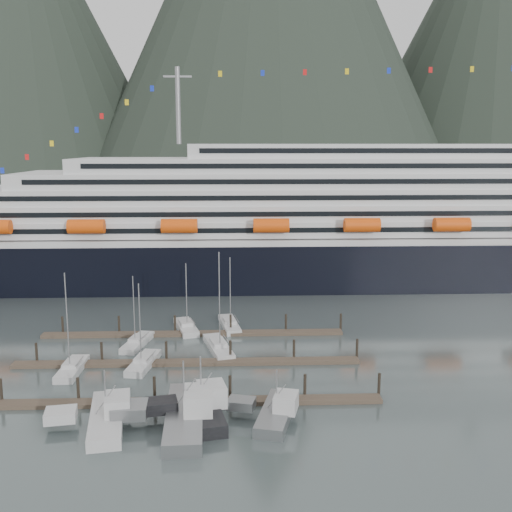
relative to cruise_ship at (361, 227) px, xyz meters
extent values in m
plane|color=#455152|center=(-30.03, -54.94, -12.04)|extent=(1600.00, 1600.00, 0.00)
cone|color=black|center=(-250.03, 545.06, 132.96)|extent=(340.00, 340.00, 340.00)
cone|color=black|center=(269.97, 565.06, 142.96)|extent=(360.00, 360.00, 360.00)
cube|color=black|center=(-5.03, 0.06, -8.04)|extent=(210.00, 28.00, 12.00)
cube|color=silver|center=(-5.03, 0.06, -1.54)|extent=(205.80, 27.44, 1.50)
cube|color=silver|center=(-0.03, 0.06, 1.06)|extent=(185.00, 26.00, 3.20)
cube|color=black|center=(-0.03, -12.99, 1.22)|extent=(175.75, 0.20, 1.00)
cube|color=silver|center=(1.97, 0.06, 4.26)|extent=(180.00, 25.00, 3.20)
cube|color=black|center=(1.97, -12.49, 4.42)|extent=(171.00, 0.20, 1.00)
cube|color=silver|center=(3.97, 0.06, 7.46)|extent=(172.00, 24.00, 3.20)
cube|color=black|center=(3.97, -11.99, 7.62)|extent=(163.40, 0.20, 1.00)
cube|color=silver|center=(5.97, 0.06, 10.66)|extent=(160.00, 23.00, 3.20)
cube|color=black|center=(5.97, -11.49, 10.82)|extent=(152.00, 0.20, 1.00)
cube|color=silver|center=(7.97, 0.06, 13.76)|extent=(140.00, 22.00, 3.00)
cube|color=black|center=(7.97, -10.99, 13.91)|extent=(133.00, 0.20, 1.00)
cube|color=silver|center=(9.97, 0.06, 16.76)|extent=(95.00, 20.00, 3.00)
cube|color=black|center=(9.97, -9.99, 16.91)|extent=(90.25, 0.20, 1.00)
cylinder|color=gray|center=(-40.03, 0.06, 26.26)|extent=(1.00, 1.00, 16.00)
cylinder|color=#FF510D|center=(-57.03, -14.94, 2.46)|extent=(7.00, 2.80, 2.80)
cylinder|color=#FF510D|center=(-39.03, -14.94, 2.46)|extent=(7.00, 2.80, 2.80)
cylinder|color=#FF510D|center=(-21.03, -14.94, 2.46)|extent=(7.00, 2.80, 2.80)
cylinder|color=#FF510D|center=(-3.03, -14.94, 2.46)|extent=(7.00, 2.80, 2.80)
cylinder|color=#FF510D|center=(14.97, -14.94, 2.46)|extent=(7.00, 2.80, 2.80)
cube|color=#4D3E32|center=(-35.03, -64.94, -11.79)|extent=(48.00, 2.00, 0.50)
cylinder|color=black|center=(-56.03, -63.84, -10.64)|extent=(0.36, 0.36, 3.20)
cylinder|color=black|center=(-47.03, -63.84, -10.64)|extent=(0.36, 0.36, 3.20)
cylinder|color=black|center=(-38.03, -63.84, -10.64)|extent=(0.36, 0.36, 3.20)
cylinder|color=black|center=(-29.03, -63.84, -10.64)|extent=(0.36, 0.36, 3.20)
cylinder|color=black|center=(-20.03, -63.84, -10.64)|extent=(0.36, 0.36, 3.20)
cylinder|color=black|center=(-11.03, -63.84, -10.64)|extent=(0.36, 0.36, 3.20)
cube|color=#4D3E32|center=(-35.03, -51.94, -11.79)|extent=(48.00, 2.00, 0.50)
cylinder|color=black|center=(-56.03, -50.84, -10.64)|extent=(0.36, 0.36, 3.20)
cylinder|color=black|center=(-47.03, -50.84, -10.64)|extent=(0.36, 0.36, 3.20)
cylinder|color=black|center=(-38.03, -50.84, -10.64)|extent=(0.36, 0.36, 3.20)
cylinder|color=black|center=(-29.03, -50.84, -10.64)|extent=(0.36, 0.36, 3.20)
cylinder|color=black|center=(-20.03, -50.84, -10.64)|extent=(0.36, 0.36, 3.20)
cylinder|color=black|center=(-11.03, -50.84, -10.64)|extent=(0.36, 0.36, 3.20)
cube|color=#4D3E32|center=(-35.03, -38.94, -11.79)|extent=(48.00, 2.00, 0.50)
cylinder|color=black|center=(-56.03, -37.84, -10.64)|extent=(0.36, 0.36, 3.20)
cylinder|color=black|center=(-47.03, -37.84, -10.64)|extent=(0.36, 0.36, 3.20)
cylinder|color=black|center=(-38.03, -37.84, -10.64)|extent=(0.36, 0.36, 3.20)
cylinder|color=black|center=(-29.03, -37.84, -10.64)|extent=(0.36, 0.36, 3.20)
cylinder|color=black|center=(-20.03, -37.84, -10.64)|extent=(0.36, 0.36, 3.20)
cylinder|color=black|center=(-11.03, -37.84, -10.64)|extent=(0.36, 0.36, 3.20)
cube|color=silver|center=(-50.28, -54.31, -11.79)|extent=(2.71, 8.78, 1.36)
cube|color=silver|center=(-50.28, -54.31, -10.92)|extent=(2.00, 3.09, 0.78)
cylinder|color=gray|center=(-50.30, -55.18, -4.68)|extent=(0.16, 0.16, 12.98)
cube|color=silver|center=(-41.01, -52.47, -11.79)|extent=(3.99, 9.39, 1.34)
cube|color=silver|center=(-41.01, -52.47, -10.94)|extent=(2.42, 3.46, 0.77)
cylinder|color=gray|center=(-41.17, -53.37, -5.65)|extent=(0.15, 0.15, 11.05)
cube|color=silver|center=(-30.83, -46.37, -11.79)|extent=(5.14, 11.30, 1.40)
cube|color=silver|center=(-30.83, -46.37, -10.89)|extent=(2.86, 4.21, 0.80)
cylinder|color=gray|center=(-30.57, -47.44, -4.06)|extent=(0.16, 0.16, 14.16)
cube|color=silver|center=(-43.23, -43.61, -11.79)|extent=(4.15, 9.36, 1.27)
cube|color=silver|center=(-43.23, -43.61, -11.00)|extent=(2.42, 3.48, 0.73)
cylinder|color=gray|center=(-43.41, -44.50, -6.13)|extent=(0.15, 0.15, 10.18)
cube|color=silver|center=(-36.38, -36.21, -11.79)|extent=(4.93, 9.51, 1.42)
cube|color=silver|center=(-36.38, -36.21, -10.87)|extent=(2.79, 3.62, 0.81)
cylinder|color=gray|center=(-36.14, -37.09, -5.89)|extent=(0.16, 0.16, 10.48)
cube|color=silver|center=(-29.23, -34.94, -11.79)|extent=(4.04, 10.19, 1.32)
cube|color=silver|center=(-29.23, -34.94, -10.95)|extent=(2.43, 3.74, 0.76)
cylinder|color=gray|center=(-29.07, -35.92, -5.56)|extent=(0.15, 0.15, 11.25)
cube|color=silver|center=(-42.48, -69.94, -11.69)|extent=(5.37, 12.86, 1.92)
cube|color=silver|center=(-47.16, -70.69, -10.50)|extent=(3.65, 3.22, 1.15)
cube|color=silver|center=(-41.25, -69.75, -9.83)|extent=(3.24, 4.12, 2.11)
cube|color=black|center=(-41.25, -69.75, -9.06)|extent=(3.01, 3.84, 0.48)
cylinder|color=gray|center=(-42.48, -69.94, -8.20)|extent=(0.15, 0.15, 4.80)
cube|color=black|center=(-32.25, -68.25, -11.69)|extent=(6.20, 12.44, 2.16)
cube|color=black|center=(-36.68, -69.16, -10.31)|extent=(4.13, 3.30, 1.30)
cube|color=silver|center=(-31.08, -68.02, -9.55)|extent=(3.68, 4.10, 2.38)
cube|color=black|center=(-31.08, -68.02, -8.69)|extent=(3.42, 3.83, 0.54)
cylinder|color=gray|center=(-32.25, -68.25, -7.71)|extent=(0.17, 0.17, 5.41)
cube|color=gray|center=(-34.00, -69.94, -11.69)|extent=(4.64, 15.62, 2.21)
cube|color=gray|center=(-39.87, -70.19, -10.27)|extent=(3.90, 3.56, 1.33)
cube|color=silver|center=(-32.46, -69.88, -9.50)|extent=(3.29, 4.77, 2.43)
cube|color=black|center=(-32.46, -69.88, -8.62)|extent=(3.05, 4.45, 0.55)
cylinder|color=gray|center=(-34.00, -69.94, -7.62)|extent=(0.18, 0.18, 5.52)
cube|color=gray|center=(-23.84, -69.23, -11.69)|extent=(5.67, 11.03, 1.76)
cube|color=gray|center=(-27.74, -68.25, -10.63)|extent=(3.48, 2.99, 1.06)
cube|color=silver|center=(-22.82, -69.49, -10.01)|extent=(3.17, 3.68, 1.94)
cube|color=black|center=(-22.82, -69.49, -9.31)|extent=(2.95, 3.43, 0.44)
cylinder|color=gray|center=(-23.84, -69.23, -8.51)|extent=(0.14, 0.14, 4.41)
camera|label=1|loc=(-28.54, -131.40, 17.95)|focal=42.00mm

